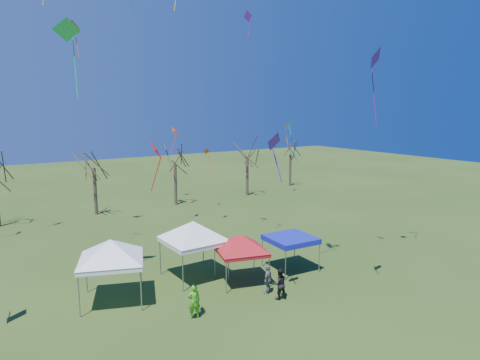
% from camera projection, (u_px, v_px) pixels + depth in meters
% --- Properties ---
extents(ground, '(140.00, 140.00, 0.00)m').
position_uv_depth(ground, '(261.00, 300.00, 23.30)').
color(ground, '#2C4516').
rests_on(ground, ground).
extents(tree_2, '(3.71, 3.71, 8.18)m').
position_uv_depth(tree_2, '(93.00, 151.00, 41.09)').
color(tree_2, '#3D2D21').
rests_on(tree_2, ground).
extents(tree_3, '(3.59, 3.59, 7.91)m').
position_uv_depth(tree_3, '(175.00, 149.00, 45.38)').
color(tree_3, '#3D2D21').
rests_on(tree_3, ground).
extents(tree_4, '(3.58, 3.58, 7.89)m').
position_uv_depth(tree_4, '(247.00, 145.00, 50.39)').
color(tree_4, '#3D2D21').
rests_on(tree_4, ground).
extents(tree_5, '(3.39, 3.39, 7.46)m').
position_uv_depth(tree_5, '(291.00, 143.00, 56.66)').
color(tree_5, '#3D2D21').
rests_on(tree_5, ground).
extents(tent_white_west, '(4.28, 4.28, 4.02)m').
position_uv_depth(tent_white_west, '(110.00, 244.00, 22.66)').
color(tent_white_west, gray).
rests_on(tent_white_west, ground).
extents(tent_white_mid, '(4.68, 4.68, 4.13)m').
position_uv_depth(tent_white_mid, '(193.00, 225.00, 25.96)').
color(tent_white_mid, gray).
rests_on(tent_white_mid, ground).
extents(tent_red, '(3.77, 3.77, 3.44)m').
position_uv_depth(tent_red, '(241.00, 238.00, 25.28)').
color(tent_red, gray).
rests_on(tent_red, ground).
extents(tent_blue, '(2.99, 2.99, 2.21)m').
position_uv_depth(tent_blue, '(291.00, 239.00, 27.44)').
color(tent_blue, gray).
rests_on(tent_blue, ground).
extents(person_grey, '(1.03, 0.86, 1.64)m').
position_uv_depth(person_grey, '(268.00, 279.00, 24.09)').
color(person_grey, slate).
rests_on(person_grey, ground).
extents(person_green, '(0.70, 0.52, 1.75)m').
position_uv_depth(person_green, '(194.00, 301.00, 21.21)').
color(person_green, '#48B31C').
rests_on(person_green, ground).
extents(person_dark, '(0.99, 0.86, 1.74)m').
position_uv_depth(person_dark, '(279.00, 284.00, 23.35)').
color(person_dark, black).
rests_on(person_dark, ground).
extents(kite_18, '(0.39, 0.86, 2.18)m').
position_uv_depth(kite_18, '(248.00, 17.00, 29.64)').
color(kite_18, purple).
rests_on(kite_18, ground).
extents(kite_5, '(1.32, 0.98, 3.91)m').
position_uv_depth(kite_5, '(375.00, 59.00, 21.34)').
color(kite_5, '#5A169D').
rests_on(kite_5, ground).
extents(kite_1, '(0.92, 1.09, 2.11)m').
position_uv_depth(kite_1, '(156.00, 150.00, 17.55)').
color(kite_1, red).
rests_on(kite_1, ground).
extents(kite_17, '(1.07, 0.95, 3.07)m').
position_uv_depth(kite_17, '(292.00, 122.00, 29.42)').
color(kite_17, '#0BA2B3').
rests_on(kite_17, ground).
extents(kite_11, '(1.31, 0.84, 2.79)m').
position_uv_depth(kite_11, '(71.00, 28.00, 32.61)').
color(kite_11, '#C73C12').
rests_on(kite_11, ground).
extents(kite_12, '(0.96, 0.85, 2.73)m').
position_uv_depth(kite_12, '(286.00, 126.00, 50.32)').
color(kite_12, orange).
rests_on(kite_12, ground).
extents(kite_27, '(1.21, 0.88, 2.67)m').
position_uv_depth(kite_27, '(274.00, 142.00, 21.58)').
color(kite_27, '#4F18AC').
rests_on(kite_27, ground).
extents(kite_19, '(1.02, 0.96, 2.39)m').
position_uv_depth(kite_19, '(175.00, 132.00, 37.36)').
color(kite_19, red).
rests_on(kite_19, ground).
extents(kite_8, '(1.57, 1.18, 4.19)m').
position_uv_depth(kite_8, '(67.00, 30.00, 22.43)').
color(kite_8, green).
rests_on(kite_8, ground).
extents(kite_22, '(0.75, 0.73, 2.32)m').
position_uv_depth(kite_22, '(207.00, 152.00, 43.70)').
color(kite_22, '#E4520C').
rests_on(kite_22, ground).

